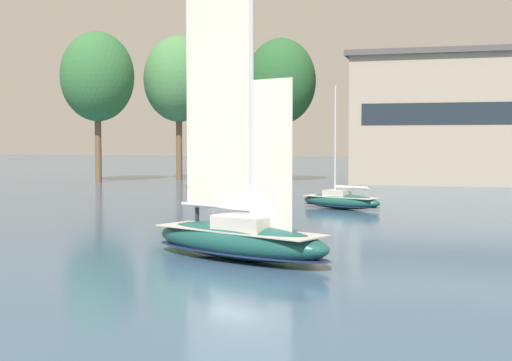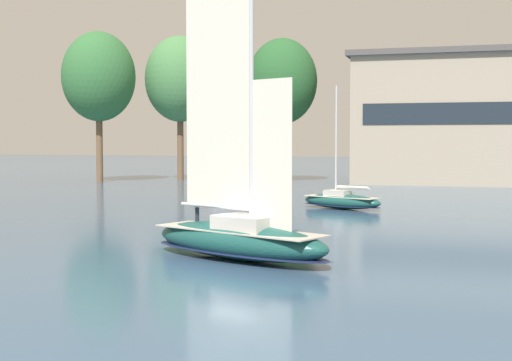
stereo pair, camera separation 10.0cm
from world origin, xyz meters
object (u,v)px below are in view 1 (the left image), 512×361
Objects in this scene: sailboat_main at (239,236)px; sailboat_moored_mid_channel at (341,201)px; tree_shore_center at (281,82)px; sailboat_moored_near_marina at (219,186)px; tree_shore_right at (97,77)px; tree_shore_left at (179,79)px.

sailboat_moored_mid_channel is at bearing 88.24° from sailboat_main.
sailboat_moored_near_marina is (-2.24, -18.78, -12.46)m from tree_shore_center.
tree_shore_center is 61.70m from sailboat_main.
tree_shore_center is at bearing 101.93° from sailboat_main.
sailboat_moored_mid_channel is at bearing -44.23° from sailboat_moored_near_marina.
sailboat_moored_near_marina is (20.68, -12.03, -13.05)m from tree_shore_right.
tree_shore_left reaches higher than sailboat_moored_near_marina.
sailboat_moored_near_marina is at bearing 135.77° from sailboat_moored_mid_channel.
sailboat_main is 1.40× the size of sailboat_moored_mid_channel.
tree_shore_left is 26.45m from sailboat_moored_near_marina.
tree_shore_left reaches higher than sailboat_main.
tree_shore_left reaches higher than sailboat_moored_mid_channel.
tree_shore_center reaches higher than sailboat_main.
tree_shore_left reaches higher than tree_shore_center.
sailboat_main is at bearing -55.96° from tree_shore_right.
sailboat_moored_near_marina is at bearing 110.05° from sailboat_main.
sailboat_main is 25.32m from sailboat_moored_mid_channel.
sailboat_moored_mid_channel is (36.21, -27.15, -13.05)m from tree_shore_right.
tree_shore_right is at bearing 149.81° from sailboat_moored_near_marina.
tree_shore_center is at bearing -2.39° from tree_shore_left.
tree_shore_right is at bearing 143.14° from sailboat_moored_mid_channel.
tree_shore_right is (-8.39, -7.36, -0.09)m from tree_shore_left.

